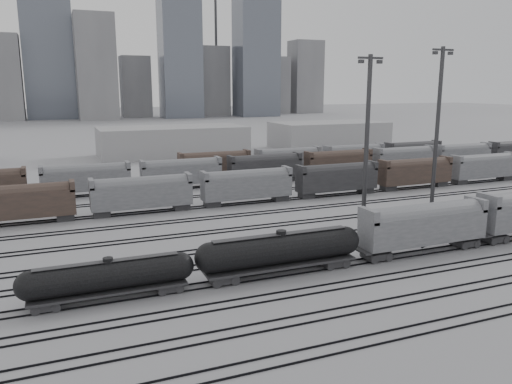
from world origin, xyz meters
name	(u,v)px	position (x,y,z in m)	size (l,w,h in m)	color
ground	(287,277)	(0.00, 0.00, 0.00)	(900.00, 900.00, 0.00)	#A8A8AC
tracks	(230,231)	(0.00, 17.50, 0.08)	(220.00, 71.50, 0.16)	black
tank_car_a	(109,277)	(-17.08, 1.00, 2.21)	(15.47, 2.58, 3.82)	#262629
tank_car_b	(281,250)	(-0.22, 1.00, 2.57)	(17.99, 3.00, 4.45)	#262629
hopper_car_a	(424,223)	(17.72, 1.00, 3.51)	(15.88, 3.16, 5.68)	#262629
light_mast_c	(367,140)	(16.95, 11.83, 12.09)	(3.65, 0.58, 22.80)	#353537
light_mast_d	(438,123)	(36.20, 20.54, 13.22)	(3.99, 0.64, 24.92)	#353537
bg_string_near	(247,187)	(8.00, 32.00, 2.80)	(151.00, 3.00, 5.60)	gray
bg_string_mid	(265,169)	(18.00, 48.00, 2.80)	(151.00, 3.00, 5.60)	#262629
bg_string_far	(322,159)	(35.50, 56.00, 2.80)	(66.00, 3.00, 5.60)	#4D3A31
warehouse_mid	(173,141)	(10.00, 95.00, 4.00)	(40.00, 18.00, 8.00)	#9A9A9D
warehouse_right	(329,135)	(60.00, 95.00, 4.00)	(35.00, 18.00, 8.00)	#9A9A9D
skyline	(104,60)	(10.84, 280.00, 34.73)	(316.00, 22.40, 95.00)	gray
crane_left	(30,23)	(-28.74, 305.00, 57.39)	(42.00, 1.80, 100.00)	#353537
crane_right	(218,31)	(91.26, 305.00, 57.39)	(42.00, 1.80, 100.00)	#353537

